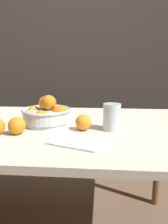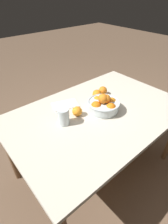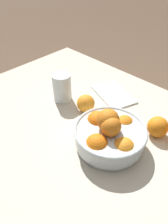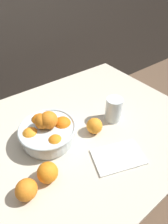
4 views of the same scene
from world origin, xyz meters
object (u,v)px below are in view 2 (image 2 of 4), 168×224
(orange_loose_front, at_px, (97,94))
(orange_loose_near_bowl, at_px, (77,111))
(juice_glass, at_px, (64,117))
(orange_loose_aside, at_px, (103,90))
(fruit_bowl, at_px, (104,105))

(orange_loose_front, bearing_deg, orange_loose_near_bowl, 16.29)
(juice_glass, distance_m, orange_loose_aside, 0.53)
(juice_glass, xyz_separation_m, orange_loose_front, (-0.43, -0.10, -0.02))
(fruit_bowl, bearing_deg, orange_loose_aside, -134.52)
(fruit_bowl, height_order, orange_loose_near_bowl, fruit_bowl)
(orange_loose_front, bearing_deg, fruit_bowl, 61.30)
(fruit_bowl, distance_m, orange_loose_aside, 0.26)
(juice_glass, xyz_separation_m, orange_loose_near_bowl, (-0.13, -0.01, -0.02))
(fruit_bowl, relative_size, orange_loose_near_bowl, 3.31)
(orange_loose_near_bowl, bearing_deg, fruit_bowl, 156.43)
(juice_glass, bearing_deg, orange_loose_front, -166.94)
(orange_loose_near_bowl, relative_size, orange_loose_aside, 1.01)
(orange_loose_front, distance_m, orange_loose_aside, 0.09)
(fruit_bowl, relative_size, juice_glass, 1.99)
(orange_loose_near_bowl, xyz_separation_m, orange_loose_front, (-0.29, -0.09, 0.00))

